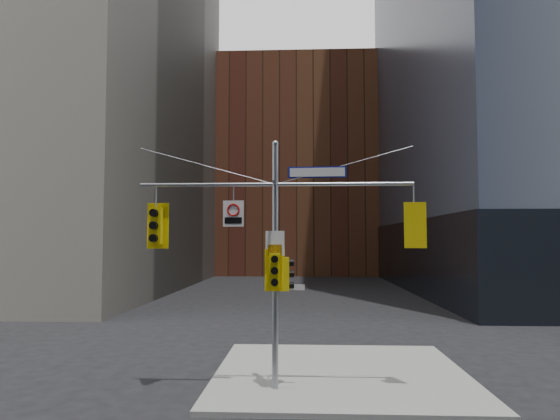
# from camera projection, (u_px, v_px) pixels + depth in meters

# --- Properties ---
(ground) EXTENTS (160.00, 160.00, 0.00)m
(ground) POSITION_uv_depth(u_px,v_px,m) (271.00, 419.00, 12.19)
(ground) COLOR black
(ground) RESTS_ON ground
(sidewalk_corner) EXTENTS (8.00, 8.00, 0.15)m
(sidewalk_corner) POSITION_uv_depth(u_px,v_px,m) (340.00, 373.00, 16.09)
(sidewalk_corner) COLOR gray
(sidewalk_corner) RESTS_ON ground
(brick_midrise) EXTENTS (26.00, 20.00, 28.00)m
(brick_midrise) POSITION_uv_depth(u_px,v_px,m) (297.00, 173.00, 70.87)
(brick_midrise) COLOR brown
(brick_midrise) RESTS_ON ground
(signal_assembly) EXTENTS (8.00, 0.80, 7.30)m
(signal_assembly) POSITION_uv_depth(u_px,v_px,m) (275.00, 239.00, 14.45)
(signal_assembly) COLOR gray
(signal_assembly) RESTS_ON ground
(traffic_light_west_arm) EXTENTS (0.65, 0.51, 1.36)m
(traffic_light_west_arm) POSITION_uv_depth(u_px,v_px,m) (156.00, 226.00, 14.65)
(traffic_light_west_arm) COLOR yellow
(traffic_light_west_arm) RESTS_ON ground
(traffic_light_east_arm) EXTENTS (0.62, 0.50, 1.30)m
(traffic_light_east_arm) POSITION_uv_depth(u_px,v_px,m) (414.00, 225.00, 14.28)
(traffic_light_east_arm) COLOR yellow
(traffic_light_east_arm) RESTS_ON ground
(traffic_light_pole_side) EXTENTS (0.39, 0.34, 0.96)m
(traffic_light_pole_side) POSITION_uv_depth(u_px,v_px,m) (286.00, 274.00, 14.38)
(traffic_light_pole_side) COLOR yellow
(traffic_light_pole_side) RESTS_ON ground
(traffic_light_pole_front) EXTENTS (0.58, 0.46, 1.20)m
(traffic_light_pole_front) POSITION_uv_depth(u_px,v_px,m) (275.00, 270.00, 14.13)
(traffic_light_pole_front) COLOR yellow
(traffic_light_pole_front) RESTS_ON ground
(street_sign_blade) EXTENTS (1.70, 0.12, 0.33)m
(street_sign_blade) POSITION_uv_depth(u_px,v_px,m) (317.00, 172.00, 14.51)
(street_sign_blade) COLOR navy
(street_sign_blade) RESTS_ON ground
(regulatory_sign_arm) EXTENTS (0.61, 0.09, 0.76)m
(regulatory_sign_arm) POSITION_uv_depth(u_px,v_px,m) (233.00, 213.00, 14.53)
(regulatory_sign_arm) COLOR silver
(regulatory_sign_arm) RESTS_ON ground
(regulatory_sign_pole) EXTENTS (0.54, 0.04, 0.71)m
(regulatory_sign_pole) POSITION_uv_depth(u_px,v_px,m) (275.00, 244.00, 14.32)
(regulatory_sign_pole) COLOR silver
(regulatory_sign_pole) RESTS_ON ground
(street_blade_ew) EXTENTS (0.81, 0.03, 0.16)m
(street_blade_ew) POSITION_uv_depth(u_px,v_px,m) (291.00, 287.00, 14.35)
(street_blade_ew) COLOR silver
(street_blade_ew) RESTS_ON ground
(street_blade_ns) EXTENTS (0.06, 0.73, 0.15)m
(street_blade_ns) POSITION_uv_depth(u_px,v_px,m) (276.00, 296.00, 14.80)
(street_blade_ns) COLOR #145926
(street_blade_ns) RESTS_ON ground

